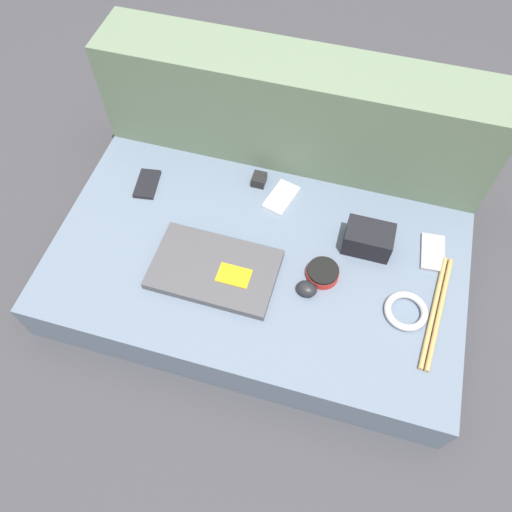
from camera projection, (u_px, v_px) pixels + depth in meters
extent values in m
plane|color=#38383D|center=(256.00, 285.00, 1.54)|extent=(8.00, 8.00, 0.00)
cube|color=slate|center=(256.00, 273.00, 1.47)|extent=(1.17, 0.67, 0.15)
cube|color=#60755B|center=(294.00, 130.00, 1.55)|extent=(1.17, 0.20, 0.49)
cube|color=#47474C|center=(214.00, 269.00, 1.38)|extent=(0.35, 0.22, 0.02)
cube|color=orange|center=(234.00, 275.00, 1.35)|extent=(0.09, 0.06, 0.00)
ellipsoid|color=black|center=(307.00, 289.00, 1.34)|extent=(0.06, 0.06, 0.03)
cylinder|color=red|center=(323.00, 273.00, 1.37)|extent=(0.09, 0.09, 0.02)
cylinder|color=black|center=(323.00, 270.00, 1.36)|extent=(0.09, 0.09, 0.01)
cube|color=black|center=(147.00, 184.00, 1.54)|extent=(0.08, 0.12, 0.01)
cube|color=#99999E|center=(433.00, 252.00, 1.41)|extent=(0.07, 0.13, 0.01)
cube|color=silver|center=(281.00, 198.00, 1.52)|extent=(0.10, 0.13, 0.01)
cube|color=black|center=(368.00, 239.00, 1.40)|extent=(0.13, 0.09, 0.08)
cube|color=black|center=(259.00, 180.00, 1.54)|extent=(0.04, 0.05, 0.03)
torus|color=#B2B2B7|center=(406.00, 311.00, 1.31)|extent=(0.12, 0.12, 0.02)
cylinder|color=tan|center=(434.00, 310.00, 1.32)|extent=(0.05, 0.34, 0.01)
cylinder|color=tan|center=(439.00, 312.00, 1.32)|extent=(0.05, 0.34, 0.01)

